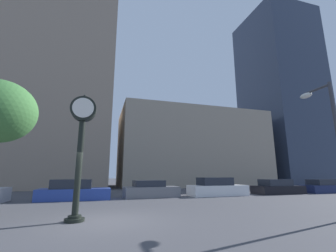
{
  "coord_description": "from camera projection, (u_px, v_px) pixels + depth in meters",
  "views": [
    {
      "loc": [
        -0.23,
        -8.99,
        1.67
      ],
      "look_at": [
        5.62,
        10.8,
        6.15
      ],
      "focal_mm": 24.0,
      "sensor_mm": 36.0,
      "label": 1
    }
  ],
  "objects": [
    {
      "name": "building_storefront_row",
      "position": [
        190.0,
        150.0,
        35.45
      ],
      "size": [
        21.74,
        12.0,
        11.1
      ],
      "color": "gray",
      "rests_on": "ground_plane"
    },
    {
      "name": "car_navy",
      "position": [
        325.0,
        187.0,
        21.26
      ],
      "size": [
        4.52,
        1.81,
        1.24
      ],
      "rotation": [
        0.0,
        0.0,
        -0.01
      ],
      "color": "#19234C",
      "rests_on": "ground_plane"
    },
    {
      "name": "street_lamp_right",
      "position": [
        327.0,
        125.0,
        9.75
      ],
      "size": [
        0.36,
        1.57,
        5.6
      ],
      "color": "#38383D",
      "rests_on": "ground_plane"
    },
    {
      "name": "car_white",
      "position": [
        217.0,
        188.0,
        18.18
      ],
      "size": [
        4.82,
        1.93,
        1.45
      ],
      "rotation": [
        0.0,
        0.0,
        0.03
      ],
      "color": "silver",
      "rests_on": "ground_plane"
    },
    {
      "name": "car_blue",
      "position": [
        74.0,
        191.0,
        15.23
      ],
      "size": [
        4.64,
        1.94,
        1.36
      ],
      "rotation": [
        0.0,
        0.0,
        -0.0
      ],
      "color": "#28429E",
      "rests_on": "ground_plane"
    },
    {
      "name": "car_black",
      "position": [
        277.0,
        188.0,
        19.95
      ],
      "size": [
        4.41,
        1.92,
        1.27
      ],
      "rotation": [
        0.0,
        0.0,
        0.0
      ],
      "color": "black",
      "rests_on": "ground_plane"
    },
    {
      "name": "building_glass_modern",
      "position": [
        280.0,
        96.0,
        42.97
      ],
      "size": [
        11.21,
        12.0,
        32.85
      ],
      "color": "#2D384C",
      "rests_on": "ground_plane"
    },
    {
      "name": "building_tall_tower",
      "position": [
        59.0,
        80.0,
        31.93
      ],
      "size": [
        14.74,
        12.0,
        29.69
      ],
      "color": "gray",
      "rests_on": "ground_plane"
    },
    {
      "name": "ground_plane",
      "position": [
        104.0,
        222.0,
        8.14
      ],
      "size": [
        200.0,
        200.0,
        0.0
      ],
      "primitive_type": "plane",
      "color": "#424247"
    },
    {
      "name": "street_clock",
      "position": [
        81.0,
        136.0,
        8.77
      ],
      "size": [
        0.98,
        0.71,
        4.84
      ],
      "color": "black",
      "rests_on": "ground_plane"
    },
    {
      "name": "car_grey",
      "position": [
        151.0,
        190.0,
        16.87
      ],
      "size": [
        4.16,
        1.93,
        1.25
      ],
      "rotation": [
        0.0,
        0.0,
        0.05
      ],
      "color": "slate",
      "rests_on": "ground_plane"
    }
  ]
}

